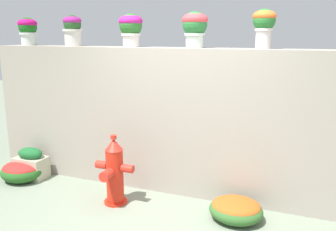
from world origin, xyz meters
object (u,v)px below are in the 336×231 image
(potted_plant_3, at_px, (195,26))
(flower_bush_right, at_px, (21,170))
(planter_box, at_px, (31,163))
(potted_plant_2, at_px, (131,27))
(flower_bush_left, at_px, (236,209))
(potted_plant_0, at_px, (28,29))
(potted_plant_4, at_px, (264,23))
(fire_hydrant, at_px, (114,172))
(potted_plant_1, at_px, (73,28))

(potted_plant_3, bearing_deg, flower_bush_right, -166.83)
(flower_bush_right, xyz_separation_m, planter_box, (0.06, 0.14, 0.07))
(potted_plant_2, height_order, flower_bush_left, potted_plant_2)
(potted_plant_0, bearing_deg, flower_bush_left, -10.08)
(potted_plant_0, relative_size, planter_box, 0.89)
(potted_plant_2, height_order, planter_box, potted_plant_2)
(potted_plant_4, distance_m, fire_hydrant, 2.58)
(potted_plant_1, bearing_deg, flower_bush_right, -137.05)
(potted_plant_4, bearing_deg, potted_plant_1, -179.91)
(potted_plant_3, xyz_separation_m, fire_hydrant, (-0.81, -0.72, -1.82))
(potted_plant_1, distance_m, flower_bush_right, 2.23)
(fire_hydrant, bearing_deg, potted_plant_2, 97.24)
(flower_bush_left, relative_size, planter_box, 1.34)
(potted_plant_2, distance_m, potted_plant_3, 0.90)
(potted_plant_2, xyz_separation_m, potted_plant_4, (1.75, 0.01, 0.03))
(potted_plant_2, bearing_deg, flower_bush_right, -159.61)
(potted_plant_2, xyz_separation_m, flower_bush_left, (1.63, -0.59, -2.09))
(potted_plant_3, xyz_separation_m, flower_bush_left, (0.72, -0.59, -2.10))
(potted_plant_1, height_order, flower_bush_left, potted_plant_1)
(potted_plant_3, bearing_deg, potted_plant_0, 179.64)
(potted_plant_2, relative_size, potted_plant_4, 0.95)
(potted_plant_0, relative_size, potted_plant_2, 0.95)
(potted_plant_0, distance_m, potted_plant_2, 1.77)
(planter_box, bearing_deg, fire_hydrant, -10.02)
(potted_plant_1, relative_size, potted_plant_3, 0.97)
(fire_hydrant, distance_m, flower_bush_right, 1.69)
(potted_plant_4, relative_size, fire_hydrant, 0.51)
(potted_plant_0, relative_size, potted_plant_4, 0.90)
(potted_plant_0, xyz_separation_m, potted_plant_3, (2.67, -0.02, 0.03))
(flower_bush_left, height_order, flower_bush_right, flower_bush_right)
(potted_plant_0, distance_m, planter_box, 2.06)
(potted_plant_1, distance_m, planter_box, 2.12)
(potted_plant_3, bearing_deg, fire_hydrant, -138.37)
(potted_plant_0, xyz_separation_m, flower_bush_left, (3.39, -0.60, -2.07))
(potted_plant_0, xyz_separation_m, potted_plant_2, (1.77, -0.01, 0.02))
(potted_plant_4, xyz_separation_m, flower_bush_left, (-0.13, -0.60, -2.12))
(flower_bush_left, bearing_deg, planter_box, 177.30)
(potted_plant_1, distance_m, potted_plant_2, 0.94)
(flower_bush_left, bearing_deg, fire_hydrant, -174.95)
(flower_bush_right, bearing_deg, planter_box, 67.37)
(potted_plant_3, distance_m, potted_plant_4, 0.85)
(fire_hydrant, relative_size, flower_bush_left, 1.45)
(fire_hydrant, relative_size, planter_box, 1.94)
(potted_plant_3, bearing_deg, planter_box, -169.73)
(potted_plant_0, height_order, fire_hydrant, potted_plant_0)
(fire_hydrant, xyz_separation_m, flower_bush_left, (1.53, 0.14, -0.28))
(potted_plant_1, distance_m, flower_bush_left, 3.36)
(potted_plant_4, bearing_deg, flower_bush_right, -169.92)
(flower_bush_right, bearing_deg, flower_bush_left, -0.12)
(fire_hydrant, bearing_deg, potted_plant_3, 41.63)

